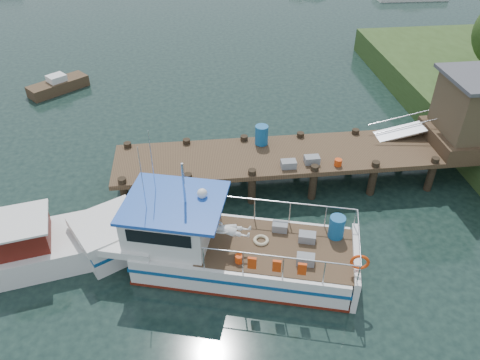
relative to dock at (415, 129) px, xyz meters
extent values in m
plane|color=black|center=(-6.51, -0.01, -2.24)|extent=(160.00, 160.00, 0.00)
cube|color=#483422|center=(-4.51, -0.01, -0.94)|extent=(16.00, 3.00, 0.20)
cylinder|color=black|center=(-12.01, -1.31, -1.59)|extent=(0.32, 0.32, 1.90)
cylinder|color=black|center=(-12.01, 1.29, -1.59)|extent=(0.32, 0.32, 1.90)
cylinder|color=black|center=(-9.51, -1.31, -1.59)|extent=(0.32, 0.32, 1.90)
cylinder|color=black|center=(-9.51, 1.29, -1.59)|extent=(0.32, 0.32, 1.90)
cylinder|color=black|center=(-7.01, -1.31, -1.59)|extent=(0.32, 0.32, 1.90)
cylinder|color=black|center=(-7.01, 1.29, -1.59)|extent=(0.32, 0.32, 1.90)
cylinder|color=black|center=(-4.51, -1.31, -1.59)|extent=(0.32, 0.32, 1.90)
cylinder|color=black|center=(-4.51, 1.29, -1.59)|extent=(0.32, 0.32, 1.90)
cylinder|color=black|center=(-2.01, -1.31, -1.59)|extent=(0.32, 0.32, 1.90)
cylinder|color=black|center=(-2.01, 1.29, -1.59)|extent=(0.32, 0.32, 1.90)
cylinder|color=black|center=(0.49, -1.31, -1.59)|extent=(0.32, 0.32, 1.90)
cylinder|color=black|center=(0.49, 1.29, -1.59)|extent=(0.32, 0.32, 1.90)
cylinder|color=black|center=(2.99, 1.29, -1.59)|extent=(0.32, 0.32, 1.90)
cube|color=#483422|center=(2.49, -0.01, -0.54)|extent=(3.20, 3.00, 0.60)
cube|color=#4D3E2B|center=(2.49, -0.01, 0.86)|extent=(2.60, 2.60, 2.40)
cube|color=#A5A8AD|center=(0.19, 0.89, -0.59)|extent=(3.34, 0.90, 0.79)
cylinder|color=silver|center=(0.19, 0.49, -0.09)|extent=(3.34, 0.05, 0.76)
cylinder|color=silver|center=(0.19, 1.29, -0.09)|extent=(3.34, 0.05, 0.76)
cube|color=slate|center=(-5.51, -1.01, -0.68)|extent=(0.60, 0.40, 0.30)
cube|color=slate|center=(-4.51, -0.81, -0.68)|extent=(0.60, 0.40, 0.30)
cylinder|color=red|center=(-3.51, -1.11, -0.69)|extent=(0.30, 0.30, 0.28)
cylinder|color=#14548C|center=(-6.31, 0.89, -0.40)|extent=(0.56, 0.56, 0.85)
cube|color=silver|center=(-7.78, -4.83, -1.70)|extent=(7.59, 4.66, 1.09)
cube|color=silver|center=(-12.32, -3.54, -1.70)|extent=(2.73, 2.73, 1.09)
cube|color=silver|center=(-12.32, -3.54, -1.01)|extent=(3.01, 2.96, 0.33)
cube|color=silver|center=(-11.41, -3.80, -1.04)|extent=(2.55, 3.11, 0.28)
cube|color=navy|center=(-7.78, -4.83, -1.56)|extent=(7.69, 4.72, 0.13)
cube|color=navy|center=(-12.32, -3.54, -1.56)|extent=(2.78, 2.78, 0.13)
cube|color=#61190D|center=(-7.78, -4.83, -2.19)|extent=(7.68, 4.70, 0.13)
cube|color=#483422|center=(-6.69, -5.14, -1.15)|extent=(5.60, 3.85, 0.04)
cube|color=silver|center=(-4.23, -5.83, -1.60)|extent=(0.96, 2.78, 1.27)
cube|color=silver|center=(-10.14, -4.16, -0.45)|extent=(3.21, 3.08, 1.42)
cube|color=black|center=(-10.48, -5.35, -0.16)|extent=(2.01, 0.60, 0.47)
cube|color=black|center=(-9.80, -2.97, -0.16)|extent=(2.01, 0.60, 0.47)
cube|color=black|center=(-11.42, -3.79, -0.16)|extent=(0.50, 1.65, 0.47)
cube|color=#1D4BB4|center=(-9.96, -4.21, 0.31)|extent=(3.84, 3.51, 0.11)
cylinder|color=silver|center=(-9.59, -4.31, 1.11)|extent=(0.09, 0.09, 1.51)
cylinder|color=silver|center=(-10.81, -4.46, 1.49)|extent=(0.03, 0.03, 2.27)
cylinder|color=silver|center=(-10.56, -3.55, 1.49)|extent=(0.03, 0.03, 2.27)
sphere|color=silver|center=(-9.04, -4.08, 0.50)|extent=(0.42, 0.42, 0.34)
cylinder|color=silver|center=(-6.91, -6.43, -0.26)|extent=(4.55, 1.33, 0.04)
cylinder|color=silver|center=(-6.19, -3.92, -0.26)|extent=(4.55, 1.33, 0.04)
cylinder|color=silver|center=(-4.25, -5.83, -0.26)|extent=(0.75, 2.51, 0.04)
cylinder|color=silver|center=(-9.13, -5.80, -0.71)|extent=(0.05, 0.05, 0.90)
cylinder|color=silver|center=(-8.42, -3.29, -0.71)|extent=(0.05, 0.05, 0.90)
cylinder|color=silver|center=(-7.95, -6.13, -0.71)|extent=(0.05, 0.05, 0.90)
cylinder|color=silver|center=(-7.24, -3.63, -0.71)|extent=(0.05, 0.05, 0.90)
cylinder|color=silver|center=(-6.77, -6.47, -0.71)|extent=(0.05, 0.05, 0.90)
cylinder|color=silver|center=(-6.06, -3.96, -0.71)|extent=(0.05, 0.05, 0.90)
cylinder|color=silver|center=(-5.59, -6.80, -0.71)|extent=(0.05, 0.05, 0.90)
cylinder|color=silver|center=(-4.88, -4.30, -0.71)|extent=(0.05, 0.05, 0.90)
cylinder|color=silver|center=(-4.64, -7.07, -0.71)|extent=(0.05, 0.05, 0.90)
cylinder|color=silver|center=(-3.92, -4.57, -0.71)|extent=(0.05, 0.05, 0.90)
cube|color=slate|center=(-5.93, -5.94, -0.98)|extent=(0.65, 0.52, 0.30)
cube|color=slate|center=(-5.65, -4.94, -0.98)|extent=(0.65, 0.52, 0.30)
cube|color=slate|center=(-6.45, -4.32, -0.98)|extent=(0.60, 0.49, 0.30)
cylinder|color=#14548C|center=(-4.64, -4.84, -0.73)|extent=(0.65, 0.65, 0.83)
cylinder|color=red|center=(-8.01, -5.65, -1.00)|extent=(0.35, 0.35, 0.28)
torus|color=#BFB28C|center=(-7.18, -4.80, -1.09)|extent=(0.65, 0.65, 0.11)
torus|color=red|center=(-4.42, -6.57, -0.64)|extent=(0.59, 0.25, 0.59)
cube|color=red|center=(-7.68, -6.23, -0.64)|extent=(0.28, 0.16, 0.42)
cube|color=red|center=(-6.96, -6.44, -0.64)|extent=(0.28, 0.16, 0.42)
cube|color=red|center=(-6.23, -6.64, -0.64)|extent=(0.28, 0.16, 0.42)
imported|color=silver|center=(-8.40, -4.95, -0.32)|extent=(0.55, 0.69, 1.66)
cube|color=silver|center=(-15.59, -3.87, -1.76)|extent=(6.53, 3.48, 0.95)
cube|color=#56150E|center=(-15.12, -3.77, -0.86)|extent=(2.02, 2.02, 0.91)
cube|color=silver|center=(-15.12, -3.77, -0.38)|extent=(2.25, 2.25, 0.08)
cube|color=#483422|center=(-16.90, 10.39, -1.93)|extent=(3.39, 3.07, 0.63)
cube|color=silver|center=(-16.90, 10.39, -1.45)|extent=(1.26, 1.24, 0.41)
camera|label=1|loc=(-9.18, -16.11, 9.72)|focal=35.00mm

